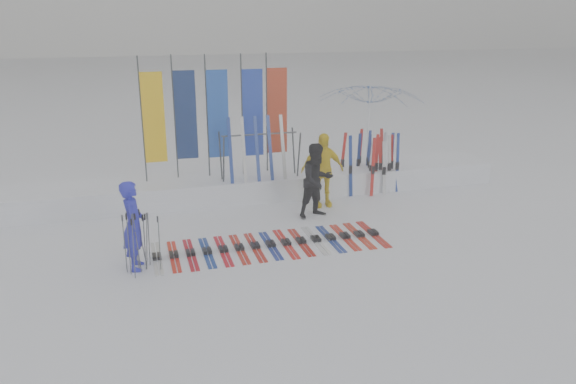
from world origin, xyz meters
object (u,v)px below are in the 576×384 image
object	(u,v)px
person_blue	(133,225)
person_yellow	(322,170)
ski_row	(270,244)
tent_canopy	(369,129)
ski_rack	(260,149)
person_black	(317,181)

from	to	relation	value
person_blue	person_yellow	distance (m)	5.38
person_blue	ski_row	size ratio (longest dim) A/B	0.36
person_yellow	tent_canopy	xyz separation A→B (m)	(2.29, 2.34, 0.48)
ski_rack	person_yellow	bearing A→B (deg)	-33.26
person_blue	ski_row	distance (m)	2.93
person_black	ski_rack	world-z (taller)	ski_rack
ski_rack	tent_canopy	bearing A→B (deg)	20.74
ski_rack	person_blue	bearing A→B (deg)	-133.59
person_black	ski_row	xyz separation A→B (m)	(-1.56, -1.50, -0.88)
person_yellow	ski_rack	world-z (taller)	person_yellow
ski_row	person_blue	bearing A→B (deg)	-173.23
person_blue	person_black	world-z (taller)	person_black
person_yellow	ski_rack	distance (m)	1.75
tent_canopy	ski_row	world-z (taller)	tent_canopy
tent_canopy	ski_rack	xyz separation A→B (m)	(-3.71, -1.41, -0.05)
person_yellow	person_blue	bearing A→B (deg)	-149.29
ski_row	ski_rack	bearing A→B (deg)	80.45
person_blue	person_black	distance (m)	4.71
person_blue	ski_row	bearing A→B (deg)	-78.59
person_blue	person_yellow	xyz separation A→B (m)	(4.74, 2.55, 0.07)
person_yellow	ski_rack	size ratio (longest dim) A/B	0.94
ski_row	tent_canopy	bearing A→B (deg)	47.05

